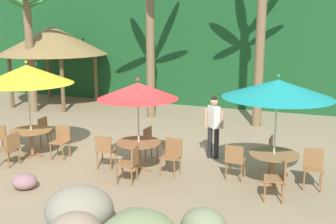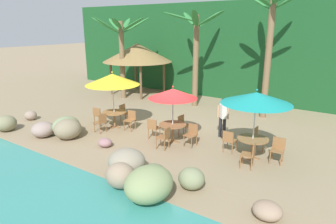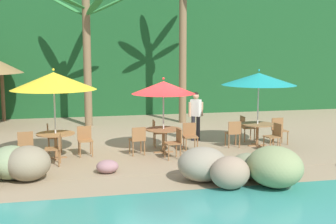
% 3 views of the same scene
% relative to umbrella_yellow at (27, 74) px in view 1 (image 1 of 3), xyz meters
% --- Properties ---
extents(ground_plane, '(120.00, 120.00, 0.00)m').
position_rel_umbrella_yellow_xyz_m(ground_plane, '(3.02, 0.26, -2.25)').
color(ground_plane, '#937F60').
extents(terrace_deck, '(18.00, 5.20, 0.01)m').
position_rel_umbrella_yellow_xyz_m(terrace_deck, '(3.02, 0.26, -2.25)').
color(terrace_deck, '#937F60').
rests_on(terrace_deck, ground).
extents(foliage_backdrop, '(28.00, 2.40, 6.00)m').
position_rel_umbrella_yellow_xyz_m(foliage_backdrop, '(3.02, 9.26, 0.75)').
color(foliage_backdrop, '#194C23').
rests_on(foliage_backdrop, ground).
extents(rock_seawall, '(16.14, 3.38, 0.94)m').
position_rel_umbrella_yellow_xyz_m(rock_seawall, '(2.39, -2.92, -1.87)').
color(rock_seawall, gray).
rests_on(rock_seawall, ground).
extents(umbrella_yellow, '(2.43, 2.43, 2.61)m').
position_rel_umbrella_yellow_xyz_m(umbrella_yellow, '(0.00, 0.00, 0.00)').
color(umbrella_yellow, silver).
rests_on(umbrella_yellow, ground).
extents(dining_table_yellow, '(1.10, 1.10, 0.74)m').
position_rel_umbrella_yellow_xyz_m(dining_table_yellow, '(0.00, 0.00, -1.64)').
color(dining_table_yellow, olive).
rests_on(dining_table_yellow, ground).
extents(chair_yellow_seaward, '(0.46, 0.47, 0.87)m').
position_rel_umbrella_yellow_xyz_m(chair_yellow_seaward, '(0.84, 0.17, -1.74)').
color(chair_yellow_seaward, olive).
rests_on(chair_yellow_seaward, ground).
extents(chair_yellow_inland, '(0.46, 0.45, 0.87)m').
position_rel_umbrella_yellow_xyz_m(chair_yellow_inland, '(-0.15, 0.84, -1.74)').
color(chair_yellow_inland, olive).
rests_on(chair_yellow_inland, ground).
extents(chair_yellow_left, '(0.48, 0.48, 0.87)m').
position_rel_umbrella_yellow_xyz_m(chair_yellow_left, '(-0.83, -0.21, -1.74)').
color(chair_yellow_left, olive).
rests_on(chair_yellow_left, ground).
extents(chair_yellow_right, '(0.46, 0.45, 0.87)m').
position_rel_umbrella_yellow_xyz_m(chair_yellow_right, '(0.02, -0.85, -1.74)').
color(chair_yellow_right, olive).
rests_on(chair_yellow_right, ground).
extents(umbrella_red, '(1.94, 1.94, 2.31)m').
position_rel_umbrella_yellow_xyz_m(umbrella_red, '(3.20, 0.02, -0.25)').
color(umbrella_red, silver).
rests_on(umbrella_red, ground).
extents(dining_table_red, '(1.10, 1.10, 0.74)m').
position_rel_umbrella_yellow_xyz_m(dining_table_red, '(3.20, 0.02, -1.64)').
color(dining_table_red, olive).
rests_on(dining_table_red, ground).
extents(chair_red_seaward, '(0.44, 0.45, 0.87)m').
position_rel_umbrella_yellow_xyz_m(chair_red_seaward, '(4.06, 0.06, -1.74)').
color(chair_red_seaward, olive).
rests_on(chair_red_seaward, ground).
extents(chair_red_inland, '(0.46, 0.45, 0.87)m').
position_rel_umbrella_yellow_xyz_m(chair_red_inland, '(3.17, 0.88, -1.74)').
color(chair_red_inland, olive).
rests_on(chair_red_inland, ground).
extents(chair_red_left, '(0.48, 0.48, 0.87)m').
position_rel_umbrella_yellow_xyz_m(chair_red_left, '(2.38, -0.19, -1.74)').
color(chair_red_left, olive).
rests_on(chair_red_left, ground).
extents(chair_red_right, '(0.47, 0.46, 0.87)m').
position_rel_umbrella_yellow_xyz_m(chair_red_right, '(3.38, -0.81, -1.74)').
color(chair_red_right, olive).
rests_on(chair_red_right, ground).
extents(umbrella_teal, '(2.40, 2.40, 2.52)m').
position_rel_umbrella_yellow_xyz_m(umbrella_teal, '(6.41, 0.28, -0.05)').
color(umbrella_teal, silver).
rests_on(umbrella_teal, ground).
extents(dining_table_teal, '(1.10, 1.10, 0.74)m').
position_rel_umbrella_yellow_xyz_m(dining_table_teal, '(6.41, 0.28, -1.64)').
color(dining_table_teal, olive).
rests_on(dining_table_teal, ground).
extents(chair_teal_seaward, '(0.45, 0.45, 0.87)m').
position_rel_umbrella_yellow_xyz_m(chair_teal_seaward, '(7.25, 0.43, -1.74)').
color(chair_teal_seaward, olive).
rests_on(chair_teal_seaward, ground).
extents(chair_teal_inland, '(0.44, 0.43, 0.87)m').
position_rel_umbrella_yellow_xyz_m(chair_teal_inland, '(6.34, 1.13, -1.74)').
color(chair_teal_inland, olive).
rests_on(chair_teal_inland, ground).
extents(chair_teal_left, '(0.43, 0.44, 0.87)m').
position_rel_umbrella_yellow_xyz_m(chair_teal_left, '(5.55, 0.22, -1.74)').
color(chair_teal_left, olive).
rests_on(chair_teal_left, ground).
extents(chair_teal_right, '(0.48, 0.48, 0.87)m').
position_rel_umbrella_yellow_xyz_m(chair_teal_right, '(6.62, -0.55, -1.74)').
color(chair_teal_right, olive).
rests_on(chair_teal_right, ground).
extents(palm_tree_nearest, '(3.57, 3.49, 5.09)m').
position_rel_umbrella_yellow_xyz_m(palm_tree_nearest, '(-3.69, 4.65, 1.34)').
color(palm_tree_nearest, brown).
rests_on(palm_tree_nearest, ground).
extents(palm_tree_second, '(3.39, 3.49, 5.38)m').
position_rel_umbrella_yellow_xyz_m(palm_tree_second, '(1.20, 5.48, 1.34)').
color(palm_tree_second, brown).
rests_on(palm_tree_second, ground).
extents(palm_tree_third, '(3.08, 2.93, 6.18)m').
position_rel_umbrella_yellow_xyz_m(palm_tree_third, '(5.22, 5.50, 1.87)').
color(palm_tree_third, brown).
rests_on(palm_tree_third, ground).
extents(palapa_hut, '(4.69, 4.69, 3.42)m').
position_rel_umbrella_yellow_xyz_m(palapa_hut, '(-3.72, 6.26, 0.54)').
color(palapa_hut, brown).
rests_on(palapa_hut, ground).
extents(waiter_in_white, '(0.52, 0.38, 1.70)m').
position_rel_umbrella_yellow_xyz_m(waiter_in_white, '(4.68, 1.57, -1.27)').
color(waiter_in_white, '#232328').
rests_on(waiter_in_white, ground).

